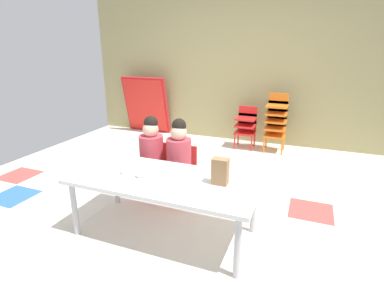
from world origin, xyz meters
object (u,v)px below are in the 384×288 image
object	(u,v)px
seated_child_near_camera	(152,149)
paper_bag_brown	(220,171)
paper_plate_near_edge	(125,173)
kid_chair_red_stack	(246,124)
seated_child_middle_seat	(179,153)
kid_chair_orange_stack	(276,119)
folded_activity_table	(146,105)
craft_table	(164,183)
donut_powdered_on_plate	(125,171)
donut_powdered_loose	(141,174)

from	to	relation	value
seated_child_near_camera	paper_bag_brown	distance (m)	1.07
paper_plate_near_edge	kid_chair_red_stack	bearing A→B (deg)	79.41
seated_child_middle_seat	paper_plate_near_edge	size ratio (longest dim) A/B	5.10
kid_chair_orange_stack	paper_plate_near_edge	distance (m)	2.93
kid_chair_red_stack	paper_bag_brown	xyz separation A→B (m)	(0.33, -2.65, 0.26)
folded_activity_table	paper_plate_near_edge	bearing A→B (deg)	-63.29
kid_chair_red_stack	folded_activity_table	size ratio (longest dim) A/B	0.63
kid_chair_orange_stack	seated_child_middle_seat	bearing A→B (deg)	-109.44
seated_child_near_camera	seated_child_middle_seat	distance (m)	0.32
seated_child_middle_seat	folded_activity_table	bearing A→B (deg)	126.71
craft_table	donut_powdered_on_plate	world-z (taller)	donut_powdered_on_plate
seated_child_near_camera	folded_activity_table	bearing A→B (deg)	121.22
craft_table	folded_activity_table	world-z (taller)	folded_activity_table
kid_chair_orange_stack	paper_bag_brown	bearing A→B (deg)	-93.14
craft_table	donut_powdered_on_plate	distance (m)	0.37
seated_child_near_camera	donut_powdered_loose	xyz separation A→B (m)	(0.25, -0.64, 0.00)
kid_chair_red_stack	donut_powdered_loose	world-z (taller)	kid_chair_red_stack
kid_chair_red_stack	kid_chair_orange_stack	size ratio (longest dim) A/B	0.74
kid_chair_red_stack	kid_chair_orange_stack	bearing A→B (deg)	0.09
folded_activity_table	seated_child_middle_seat	bearing A→B (deg)	-53.29
kid_chair_orange_stack	paper_bag_brown	size ratio (longest dim) A/B	4.18
craft_table	kid_chair_orange_stack	size ratio (longest dim) A/B	1.76
kid_chair_red_stack	paper_plate_near_edge	bearing A→B (deg)	-100.59
seated_child_near_camera	donut_powdered_loose	distance (m)	0.69
kid_chair_orange_stack	folded_activity_table	distance (m)	2.49
craft_table	paper_plate_near_edge	bearing A→B (deg)	-174.41
craft_table	folded_activity_table	size ratio (longest dim) A/B	1.49
craft_table	donut_powdered_loose	size ratio (longest dim) A/B	15.46
seated_child_middle_seat	kid_chair_orange_stack	world-z (taller)	seated_child_middle_seat
folded_activity_table	donut_powdered_on_plate	xyz separation A→B (m)	(1.49, -2.96, 0.03)
seated_child_near_camera	seated_child_middle_seat	size ratio (longest dim) A/B	1.00
seated_child_middle_seat	donut_powdered_loose	xyz separation A→B (m)	(-0.08, -0.64, 0.00)
kid_chair_red_stack	paper_plate_near_edge	world-z (taller)	kid_chair_red_stack
folded_activity_table	paper_bag_brown	size ratio (longest dim) A/B	4.94
folded_activity_table	paper_plate_near_edge	size ratio (longest dim) A/B	6.04
kid_chair_red_stack	donut_powdered_on_plate	xyz separation A→B (m)	(-0.51, -2.75, 0.17)
donut_powdered_loose	kid_chair_orange_stack	bearing A→B (deg)	73.38
donut_powdered_on_plate	paper_bag_brown	bearing A→B (deg)	6.86
paper_plate_near_edge	seated_child_middle_seat	bearing A→B (deg)	68.93
paper_plate_near_edge	donut_powdered_on_plate	xyz separation A→B (m)	(0.00, 0.00, 0.02)
folded_activity_table	donut_powdered_loose	bearing A→B (deg)	-60.78
seated_child_near_camera	donut_powdered_loose	size ratio (longest dim) A/B	8.74
folded_activity_table	donut_powdered_on_plate	distance (m)	3.32
paper_bag_brown	donut_powdered_on_plate	world-z (taller)	paper_bag_brown
donut_powdered_loose	paper_bag_brown	bearing A→B (deg)	8.92
seated_child_near_camera	donut_powdered_loose	bearing A→B (deg)	-68.71
paper_bag_brown	donut_powdered_loose	size ratio (longest dim) A/B	2.10
folded_activity_table	paper_plate_near_edge	xyz separation A→B (m)	(1.49, -2.96, 0.01)
kid_chair_orange_stack	paper_plate_near_edge	xyz separation A→B (m)	(-0.99, -2.75, 0.03)
kid_chair_orange_stack	folded_activity_table	bearing A→B (deg)	175.14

